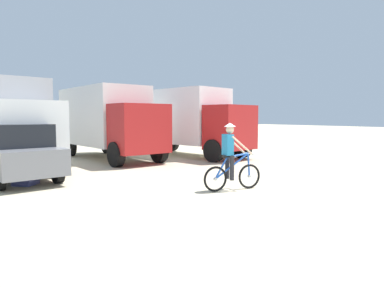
% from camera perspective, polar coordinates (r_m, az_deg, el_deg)
% --- Properties ---
extents(ground_plane, '(120.00, 120.00, 0.00)m').
position_cam_1_polar(ground_plane, '(8.89, 13.14, -8.50)').
color(ground_plane, beige).
extents(box_truck_grey_hauler, '(3.39, 7.03, 3.35)m').
position_cam_1_polar(box_truck_grey_hauler, '(15.00, -28.84, 3.54)').
color(box_truck_grey_hauler, '#9E9EA3').
rests_on(box_truck_grey_hauler, ground).
extents(box_truck_white_box, '(3.06, 6.96, 3.35)m').
position_cam_1_polar(box_truck_white_box, '(16.77, -13.61, 4.02)').
color(box_truck_white_box, white).
rests_on(box_truck_white_box, ground).
extents(box_truck_avon_van, '(3.70, 7.09, 3.35)m').
position_cam_1_polar(box_truck_avon_van, '(17.65, -0.92, 4.17)').
color(box_truck_avon_van, white).
rests_on(box_truck_avon_van, ground).
extents(sedan_parked, '(2.31, 4.40, 1.76)m').
position_cam_1_polar(sedan_parked, '(12.01, -26.86, -1.23)').
color(sedan_parked, slate).
rests_on(sedan_parked, ground).
extents(cyclist_orange_shirt, '(1.71, 0.55, 1.82)m').
position_cam_1_polar(cyclist_orange_shirt, '(9.35, 6.43, -2.50)').
color(cyclist_orange_shirt, black).
rests_on(cyclist_orange_shirt, ground).
extents(supply_crate, '(0.78, 0.79, 0.61)m').
position_cam_1_polar(supply_crate, '(11.21, -25.71, -4.54)').
color(supply_crate, '#4C5199').
rests_on(supply_crate, ground).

